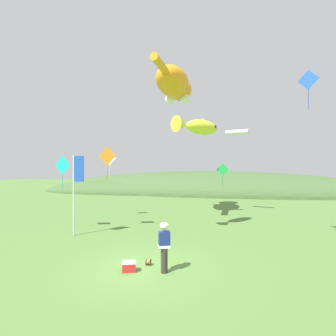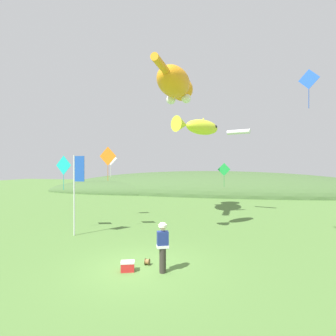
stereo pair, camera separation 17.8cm
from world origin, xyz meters
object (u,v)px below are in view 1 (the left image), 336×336
Objects in this scene: kite_diamond_white at (109,159)px; kite_tube_streamer at (237,132)px; kite_giant_cat at (175,85)px; kite_fish_windsock at (198,127)px; kite_spool at (148,262)px; kite_diamond_teal at (63,166)px; kite_diamond_green at (223,170)px; picnic_cooler at (129,266)px; kite_diamond_blue at (308,80)px; kite_diamond_orange at (107,156)px; festival_attendant at (164,246)px; festival_banner_pole at (76,183)px.

kite_tube_streamer is at bearing 24.32° from kite_diamond_white.
kite_giant_cat is 6.46m from kite_fish_windsock.
kite_diamond_teal is at bearing 148.67° from kite_spool.
kite_diamond_green is (-1.15, -0.19, -3.06)m from kite_tube_streamer.
kite_fish_windsock is at bearing 78.40° from kite_spool.
picnic_cooler is at bearing -123.20° from kite_spool.
kite_fish_windsock is at bearing 12.58° from kite_diamond_teal.
kite_diamond_white is at bearing 161.08° from kite_diamond_blue.
kite_diamond_blue is 0.90× the size of kite_diamond_orange.
kite_diamond_blue reaches higher than kite_tube_streamer.
kite_fish_windsock is 1.66× the size of kite_diamond_green.
kite_giant_cat reaches higher than picnic_cooler.
festival_attendant is at bearing -93.73° from kite_fish_windsock.
kite_fish_windsock is 7.04m from kite_tube_streamer.
kite_tube_streamer is 3.28m from kite_diamond_green.
kite_spool is 0.12× the size of kite_diamond_orange.
kite_fish_windsock reaches higher than kite_diamond_green.
kite_diamond_orange reaches higher than kite_diamond_teal.
kite_tube_streamer is 13.48m from kite_diamond_teal.
kite_giant_cat is (-1.93, 10.83, 9.21)m from festival_attendant.
kite_diamond_white reaches higher than kite_diamond_teal.
picnic_cooler is at bearing -102.82° from kite_diamond_green.
kite_fish_windsock reaches higher than festival_banner_pole.
kite_diamond_teal is (-1.47, 0.89, 0.95)m from festival_banner_pole.
kite_tube_streamer is at bearing 72.67° from picnic_cooler.
kite_giant_cat reaches higher than kite_diamond_orange.
kite_diamond_orange is 3.74m from kite_diamond_white.
kite_spool is 0.13× the size of kite_diamond_white.
picnic_cooler is at bearing -60.10° from kite_diamond_white.
festival_attendant is 7.26m from festival_banner_pole.
kite_diamond_orange is at bearing 16.61° from kite_diamond_teal.
kite_diamond_green reaches higher than festival_attendant.
kite_giant_cat is at bearing 141.19° from kite_diamond_blue.
kite_tube_streamer is at bearing 77.66° from festival_attendant.
kite_diamond_green is 9.93m from kite_diamond_orange.
festival_banner_pole is 2.16× the size of kite_diamond_orange.
festival_attendant is at bearing -32.01° from festival_banner_pole.
festival_attendant is at bearing -53.80° from kite_diamond_white.
kite_diamond_orange is (1.04, 1.64, 1.50)m from festival_banner_pole.
kite_fish_windsock is 5.67m from kite_diamond_orange.
kite_diamond_white is (-0.48, 5.05, 1.48)m from festival_banner_pole.
kite_diamond_blue is at bearing -38.81° from kite_giant_cat.
festival_attendant is 11.38m from kite_diamond_white.
kite_diamond_green is 0.95× the size of kite_diamond_orange.
kite_tube_streamer is (4.10, 13.13, 6.43)m from picnic_cooler.
kite_diamond_orange is (2.51, 0.75, 0.55)m from kite_diamond_teal.
festival_attendant is at bearing -36.05° from kite_spool.
kite_diamond_teal is at bearing -163.39° from kite_diamond_orange.
kite_diamond_blue reaches higher than picnic_cooler.
kite_giant_cat is at bearing 60.70° from festival_banner_pole.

